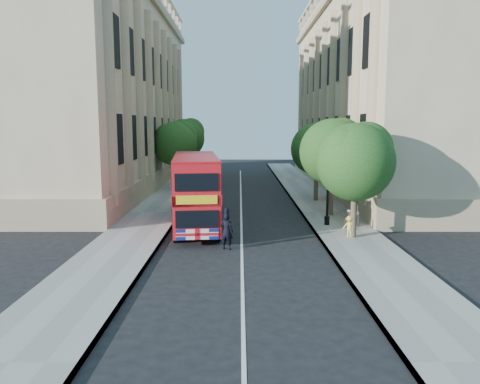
{
  "coord_description": "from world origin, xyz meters",
  "views": [
    {
      "loc": [
        -0.1,
        -20.76,
        5.9
      ],
      "look_at": [
        -0.08,
        4.29,
        2.3
      ],
      "focal_mm": 35.0,
      "sensor_mm": 36.0,
      "label": 1
    }
  ],
  "objects_px": {
    "lamp_post": "(328,184)",
    "police_constable": "(227,231)",
    "double_decker_bus": "(196,189)",
    "woman_pedestrian": "(353,212)",
    "box_van": "(199,192)"
  },
  "relations": [
    {
      "from": "police_constable",
      "to": "lamp_post",
      "type": "bearing_deg",
      "value": -118.51
    },
    {
      "from": "box_van",
      "to": "woman_pedestrian",
      "type": "relative_size",
      "value": 2.78
    },
    {
      "from": "lamp_post",
      "to": "double_decker_bus",
      "type": "xyz_separation_m",
      "value": [
        -7.6,
        -0.46,
        -0.24
      ]
    },
    {
      "from": "double_decker_bus",
      "to": "box_van",
      "type": "height_order",
      "value": "double_decker_bus"
    },
    {
      "from": "lamp_post",
      "to": "box_van",
      "type": "bearing_deg",
      "value": 148.57
    },
    {
      "from": "police_constable",
      "to": "woman_pedestrian",
      "type": "xyz_separation_m",
      "value": [
        7.06,
        4.38,
        0.14
      ]
    },
    {
      "from": "lamp_post",
      "to": "double_decker_bus",
      "type": "bearing_deg",
      "value": -176.51
    },
    {
      "from": "double_decker_bus",
      "to": "woman_pedestrian",
      "type": "height_order",
      "value": "double_decker_bus"
    },
    {
      "from": "box_van",
      "to": "police_constable",
      "type": "xyz_separation_m",
      "value": [
        2.15,
        -9.81,
        -0.51
      ]
    },
    {
      "from": "lamp_post",
      "to": "police_constable",
      "type": "bearing_deg",
      "value": -138.84
    },
    {
      "from": "woman_pedestrian",
      "to": "police_constable",
      "type": "bearing_deg",
      "value": -2.91
    },
    {
      "from": "double_decker_bus",
      "to": "lamp_post",
      "type": "bearing_deg",
      "value": -2.46
    },
    {
      "from": "lamp_post",
      "to": "police_constable",
      "type": "height_order",
      "value": "lamp_post"
    },
    {
      "from": "lamp_post",
      "to": "police_constable",
      "type": "distance_m",
      "value": 7.77
    },
    {
      "from": "lamp_post",
      "to": "double_decker_bus",
      "type": "distance_m",
      "value": 7.62
    }
  ]
}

